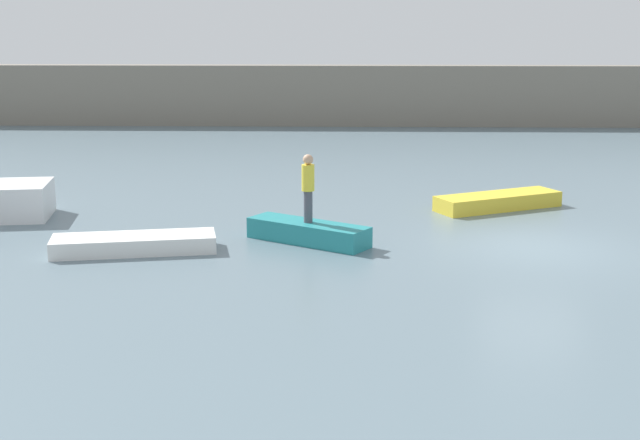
# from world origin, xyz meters

# --- Properties ---
(ground_plane) EXTENTS (120.00, 120.00, 0.00)m
(ground_plane) POSITION_xyz_m (0.00, 0.00, 0.00)
(ground_plane) COLOR slate
(embankment_wall) EXTENTS (80.00, 1.20, 3.11)m
(embankment_wall) POSITION_xyz_m (0.00, 25.16, 1.56)
(embankment_wall) COLOR gray
(embankment_wall) RESTS_ON ground_plane
(rowboat_white) EXTENTS (4.05, 1.91, 0.41)m
(rowboat_white) POSITION_xyz_m (-9.73, -0.65, 0.20)
(rowboat_white) COLOR white
(rowboat_white) RESTS_ON ground_plane
(rowboat_teal) EXTENTS (3.21, 2.48, 0.52)m
(rowboat_teal) POSITION_xyz_m (-5.56, 0.40, 0.26)
(rowboat_teal) COLOR teal
(rowboat_teal) RESTS_ON ground_plane
(rowboat_yellow) EXTENTS (3.95, 2.72, 0.45)m
(rowboat_yellow) POSITION_xyz_m (-0.11, 4.60, 0.22)
(rowboat_yellow) COLOR gold
(rowboat_yellow) RESTS_ON ground_plane
(person_yellow_shirt) EXTENTS (0.32, 0.32, 1.72)m
(person_yellow_shirt) POSITION_xyz_m (-5.56, 0.40, 1.49)
(person_yellow_shirt) COLOR #4C4C56
(person_yellow_shirt) RESTS_ON rowboat_teal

